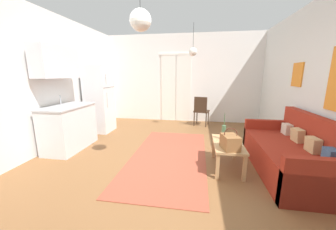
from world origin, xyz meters
The scene contains 13 objects.
ground_plane centered at (0.00, 0.00, -0.05)m, with size 5.52×7.20×0.10m, color brown.
wall_back centered at (-0.01, 3.35, 1.38)m, with size 5.12×0.13×2.78m.
wall_left centered at (-2.51, 0.00, 1.39)m, with size 0.12×6.80×2.78m.
area_rug centered at (0.03, 0.40, 0.01)m, with size 1.38×2.86×0.01m, color #9E4733.
couch centered at (2.05, 0.13, 0.29)m, with size 0.89×1.91×0.92m.
coffee_table centered at (1.06, 0.12, 0.37)m, with size 0.46×0.87×0.44m.
bamboo_vase centered at (1.00, 0.29, 0.56)m, with size 0.07×0.07×0.46m.
handbag centered at (1.04, -0.15, 0.55)m, with size 0.29×0.34×0.33m.
refrigerator centered at (-2.06, 1.74, 0.88)m, with size 0.61×0.63×1.77m.
kitchen_counter centered at (-2.11, 0.48, 0.79)m, with size 0.61×1.13×2.07m.
accent_chair centered at (0.65, 2.73, 0.50)m, with size 0.50×0.49×0.89m.
pendant_lamp_near centered at (-0.24, -0.32, 2.24)m, with size 0.29×0.29×0.69m.
pendant_lamp_far centered at (0.38, 2.13, 2.10)m, with size 0.21×0.21×0.79m.
Camera 1 is at (0.55, -2.93, 1.54)m, focal length 20.24 mm.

